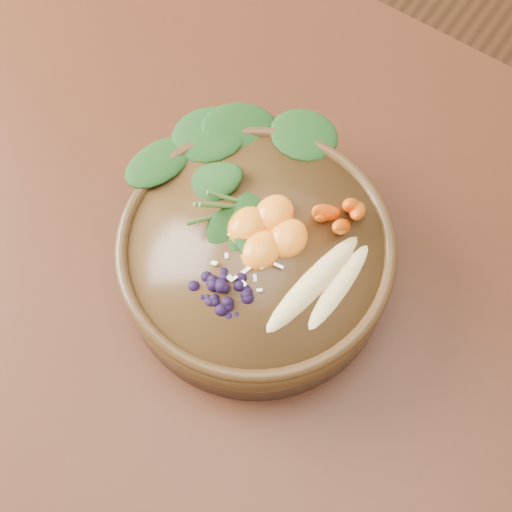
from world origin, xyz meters
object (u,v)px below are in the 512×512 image
stoneware_bowl (256,260)px  mandarin_cluster (268,226)px  kale_heap (254,171)px  banana_halves (327,279)px  dining_table (266,326)px  carrot_cluster (344,197)px  blueberry_pile (223,282)px

stoneware_bowl → mandarin_cluster: bearing=82.9°
kale_heap → banana_halves: kale_heap is taller
dining_table → carrot_cluster: size_ratio=19.91×
carrot_cluster → banana_halves: size_ratio=0.49×
stoneware_bowl → blueberry_pile: blueberry_pile is taller
carrot_cluster → blueberry_pile: carrot_cluster is taller
dining_table → stoneware_bowl: (-0.03, 0.02, 0.13)m
dining_table → kale_heap: size_ratio=8.38×
dining_table → banana_halves: size_ratio=9.77×
stoneware_bowl → blueberry_pile: 0.08m
kale_heap → mandarin_cluster: size_ratio=2.07×
blueberry_pile → dining_table: bearing=60.5°
stoneware_bowl → carrot_cluster: size_ratio=3.62×
dining_table → stoneware_bowl: bearing=147.2°
stoneware_bowl → banana_halves: bearing=2.0°
dining_table → carrot_cluster: (0.03, 0.09, 0.21)m
kale_heap → blueberry_pile: (0.05, -0.12, -0.00)m
mandarin_cluster → blueberry_pile: bearing=-90.0°
stoneware_bowl → banana_halves: size_ratio=1.78×
banana_halves → kale_heap: bearing=156.5°
carrot_cluster → mandarin_cluster: size_ratio=0.87×
stoneware_bowl → kale_heap: size_ratio=1.53×
stoneware_bowl → banana_halves: 0.10m
kale_heap → carrot_cluster: (0.10, 0.02, 0.02)m
kale_heap → carrot_cluster: 0.10m
dining_table → stoneware_bowl: 0.14m
carrot_cluster → mandarin_cluster: 0.08m
banana_halves → blueberry_pile: blueberry_pile is taller
mandarin_cluster → blueberry_pile: blueberry_pile is taller
banana_halves → mandarin_cluster: size_ratio=1.77×
mandarin_cluster → dining_table: bearing=-55.3°
kale_heap → mandarin_cluster: 0.06m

